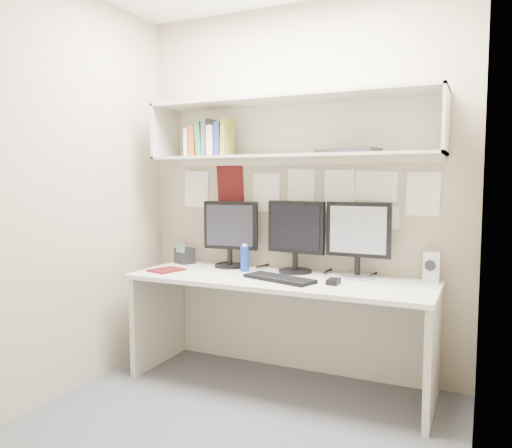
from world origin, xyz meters
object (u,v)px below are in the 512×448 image
at_px(speaker, 431,267).
at_px(maroon_notebook, 166,270).
at_px(monitor_center, 296,234).
at_px(keyboard, 279,279).
at_px(monitor_left, 230,231).
at_px(desk_phone, 185,255).
at_px(monitor_right, 358,237).
at_px(desk, 280,331).

relative_size(speaker, maroon_notebook, 0.87).
xyz_separation_m(monitor_center, keyboard, (0.01, -0.32, -0.26)).
bearing_deg(speaker, monitor_left, 172.94).
bearing_deg(monitor_center, monitor_left, -172.69).
xyz_separation_m(speaker, maroon_notebook, (-1.74, -0.36, -0.09)).
xyz_separation_m(keyboard, speaker, (0.88, 0.34, 0.08)).
height_order(monitor_center, desk_phone, monitor_center).
distance_m(monitor_left, keyboard, 0.66).
height_order(monitor_left, monitor_center, monitor_center).
bearing_deg(speaker, keyboard, -166.91).
distance_m(maroon_notebook, desk_phone, 0.34).
bearing_deg(monitor_center, maroon_notebook, -150.73).
relative_size(monitor_center, desk_phone, 3.08).
bearing_deg(monitor_right, maroon_notebook, -163.29).
distance_m(monitor_center, desk_phone, 0.93).
bearing_deg(desk, monitor_center, 82.68).
height_order(monitor_right, desk_phone, monitor_right).
distance_m(speaker, maroon_notebook, 1.78).
xyz_separation_m(desk, monitor_left, (-0.48, 0.22, 0.63)).
relative_size(monitor_center, maroon_notebook, 2.25).
height_order(keyboard, speaker, speaker).
xyz_separation_m(monitor_left, monitor_right, (0.95, -0.00, 0.01)).
bearing_deg(maroon_notebook, monitor_right, 30.35).
distance_m(monitor_center, speaker, 0.91).
bearing_deg(monitor_right, monitor_left, -178.18).
relative_size(monitor_center, speaker, 2.59).
distance_m(desk, desk_phone, 1.00).
bearing_deg(desk_phone, keyboard, 2.52).
bearing_deg(monitor_left, desk_phone, 176.66).
relative_size(speaker, desk_phone, 1.19).
relative_size(desk, speaker, 10.43).
distance_m(keyboard, speaker, 0.95).
xyz_separation_m(monitor_center, desk_phone, (-0.90, -0.01, -0.21)).
bearing_deg(speaker, desk, -173.28).
relative_size(monitor_left, keyboard, 1.01).
xyz_separation_m(monitor_left, keyboard, (0.52, -0.32, -0.25)).
distance_m(monitor_right, maroon_notebook, 1.35).
bearing_deg(keyboard, maroon_notebook, -160.69).
height_order(speaker, maroon_notebook, speaker).
xyz_separation_m(monitor_center, maroon_notebook, (-0.85, -0.34, -0.26)).
relative_size(keyboard, desk_phone, 2.98).
bearing_deg(keyboard, monitor_right, 54.41).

